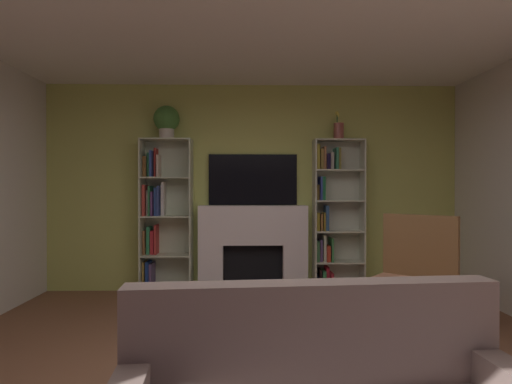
% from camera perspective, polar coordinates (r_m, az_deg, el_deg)
% --- Properties ---
extents(wall_back_accent, '(5.53, 0.06, 2.72)m').
position_cam_1_polar(wall_back_accent, '(5.64, -0.43, 0.58)').
color(wall_back_accent, '#BFC560').
rests_on(wall_back_accent, ground_plane).
extents(fireplace, '(1.51, 0.53, 1.13)m').
position_cam_1_polar(fireplace, '(5.55, -0.40, -7.31)').
color(fireplace, white).
rests_on(fireplace, ground_plane).
extents(tv, '(1.16, 0.06, 0.66)m').
position_cam_1_polar(tv, '(5.58, -0.42, 1.66)').
color(tv, black).
rests_on(tv, fireplace).
extents(bookshelf_left, '(0.65, 0.32, 1.98)m').
position_cam_1_polar(bookshelf_left, '(5.61, -12.64, -3.17)').
color(bookshelf_left, beige).
rests_on(bookshelf_left, ground_plane).
extents(bookshelf_right, '(0.65, 0.29, 1.98)m').
position_cam_1_polar(bookshelf_right, '(5.63, 10.19, -3.26)').
color(bookshelf_right, beige).
rests_on(bookshelf_right, ground_plane).
extents(potted_plant, '(0.33, 0.33, 0.43)m').
position_cam_1_polar(potted_plant, '(5.62, -11.94, 9.40)').
color(potted_plant, beige).
rests_on(potted_plant, bookshelf_left).
extents(vase_with_flowers, '(0.13, 0.13, 0.37)m').
position_cam_1_polar(vase_with_flowers, '(5.64, 11.06, 8.14)').
color(vase_with_flowers, '#954940').
rests_on(vase_with_flowers, bookshelf_right).
extents(armchair, '(0.90, 0.89, 1.10)m').
position_cam_1_polar(armchair, '(4.16, 20.40, -10.48)').
color(armchair, brown).
rests_on(armchair, ground_plane).
extents(coffee_table, '(0.76, 0.46, 0.43)m').
position_cam_1_polar(coffee_table, '(2.65, 6.68, -21.50)').
color(coffee_table, brown).
rests_on(coffee_table, ground_plane).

